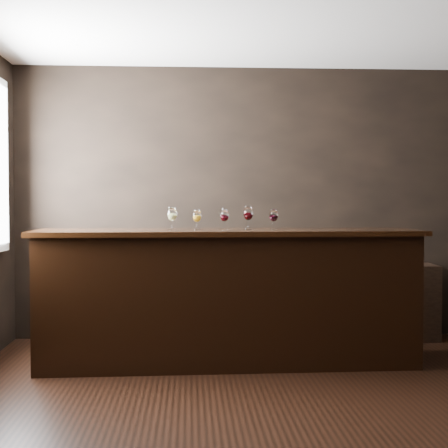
{
  "coord_description": "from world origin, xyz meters",
  "views": [
    {
      "loc": [
        -0.71,
        -4.22,
        1.41
      ],
      "look_at": [
        -0.41,
        1.16,
        1.22
      ],
      "focal_mm": 50.0,
      "sensor_mm": 36.0,
      "label": 1
    }
  ],
  "objects": [
    {
      "name": "glass_white",
      "position": [
        -0.86,
        1.13,
        1.3
      ],
      "size": [
        0.08,
        0.08,
        0.2
      ],
      "color": "white",
      "rests_on": "bar_top"
    },
    {
      "name": "glass_red_b",
      "position": [
        -0.2,
        1.19,
        1.3
      ],
      "size": [
        0.09,
        0.09,
        0.2
      ],
      "color": "white",
      "rests_on": "bar_top"
    },
    {
      "name": "bar_counter",
      "position": [
        -0.38,
        1.16,
        0.56
      ],
      "size": [
        3.23,
        0.76,
        1.12
      ],
      "primitive_type": "cube",
      "rotation": [
        0.0,
        0.0,
        0.02
      ],
      "color": "black",
      "rests_on": "ground"
    },
    {
      "name": "glass_amber",
      "position": [
        -0.65,
        1.13,
        1.28
      ],
      "size": [
        0.07,
        0.07,
        0.17
      ],
      "color": "white",
      "rests_on": "bar_top"
    },
    {
      "name": "back_bar_shelf",
      "position": [
        0.74,
        2.03,
        0.38
      ],
      "size": [
        2.13,
        0.4,
        0.77
      ],
      "primitive_type": "cube",
      "color": "black",
      "rests_on": "ground"
    },
    {
      "name": "room_shell",
      "position": [
        -0.23,
        0.11,
        1.81
      ],
      "size": [
        5.02,
        4.52,
        2.81
      ],
      "color": "black",
      "rests_on": "ground"
    },
    {
      "name": "bar_top",
      "position": [
        -0.38,
        1.16,
        1.15
      ],
      "size": [
        3.33,
        0.83,
        0.04
      ],
      "primitive_type": "cube",
      "rotation": [
        0.0,
        0.0,
        0.02
      ],
      "color": "black",
      "rests_on": "bar_counter"
    },
    {
      "name": "glass_red_a",
      "position": [
        -0.41,
        1.15,
        1.29
      ],
      "size": [
        0.08,
        0.08,
        0.18
      ],
      "color": "white",
      "rests_on": "bar_top"
    },
    {
      "name": "glass_red_c",
      "position": [
        0.03,
        1.19,
        1.29
      ],
      "size": [
        0.08,
        0.08,
        0.18
      ],
      "color": "white",
      "rests_on": "bar_top"
    },
    {
      "name": "ground",
      "position": [
        0.0,
        0.0,
        0.0
      ],
      "size": [
        5.0,
        5.0,
        0.0
      ],
      "primitive_type": "plane",
      "color": "black",
      "rests_on": "ground"
    }
  ]
}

